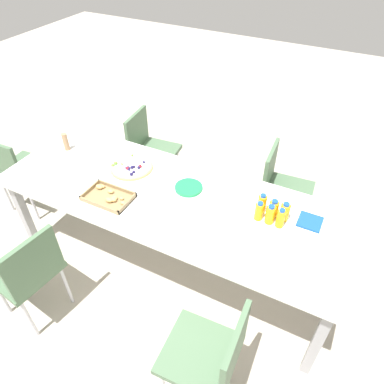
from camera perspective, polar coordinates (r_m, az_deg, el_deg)
The scene contains 18 objects.
ground_plane at distance 3.07m, azimuth -2.92°, elevation -11.24°, with size 12.00×12.00×0.00m, color #B2A899.
party_table at distance 2.56m, azimuth -3.45°, elevation -1.48°, with size 2.55×0.90×0.76m.
chair_end at distance 3.57m, azimuth -26.30°, elevation 3.51°, with size 0.42×0.42×0.83m.
chair_near_right at distance 3.51m, azimuth -6.91°, elevation 7.29°, with size 0.43×0.43×0.83m.
chair_near_left at distance 3.10m, azimuth 14.08°, elevation 1.12°, with size 0.43×0.43×0.83m.
chair_far_left at distance 2.11m, azimuth 3.20°, elevation -24.57°, with size 0.42×0.42×0.83m.
chair_far_right at distance 2.63m, azimuth -24.80°, elevation -11.24°, with size 0.45×0.45×0.83m.
juice_bottle_0 at distance 2.37m, azimuth 14.65°, elevation -3.11°, with size 0.06×0.06×0.14m.
juice_bottle_1 at distance 2.38m, azimuth 12.95°, elevation -2.64°, with size 0.06×0.06×0.13m.
juice_bottle_2 at distance 2.39m, azimuth 11.16°, elevation -1.85°, with size 0.06×0.06×0.15m.
juice_bottle_3 at distance 2.32m, azimuth 14.03°, elevation -4.12°, with size 0.05×0.05×0.14m.
juice_bottle_4 at distance 2.33m, azimuth 12.43°, elevation -3.56°, with size 0.06×0.06×0.14m.
juice_bottle_5 at distance 2.34m, azimuth 10.70°, elevation -3.06°, with size 0.05×0.05×0.14m.
fruit_pizza at distance 2.79m, azimuth -9.71°, elevation 3.97°, with size 0.33×0.33×0.05m.
snack_tray at distance 2.55m, azimuth -13.22°, elevation -0.75°, with size 0.33×0.22×0.04m.
plate_stack at distance 2.56m, azimuth -0.54°, elevation 0.71°, with size 0.20×0.20×0.02m.
napkin_stack at distance 2.43m, azimuth 18.39°, elevation -4.54°, with size 0.15×0.15×0.01m, color #194CA5.
cardboard_tube at distance 3.11m, azimuth -19.61°, elevation 7.60°, with size 0.04×0.04×0.15m, color #9E7A56.
Camera 1 is at (-1.00, 1.62, 2.41)m, focal length 33.24 mm.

